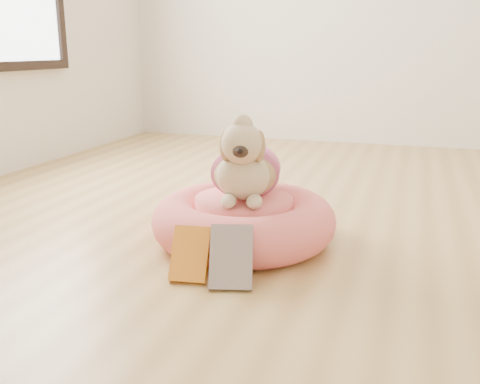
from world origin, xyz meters
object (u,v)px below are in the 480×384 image
(pet_bed, at_px, (244,221))
(book_yellow, at_px, (190,254))
(dog, at_px, (245,153))
(book_white, at_px, (231,257))

(pet_bed, relative_size, book_yellow, 3.82)
(dog, relative_size, book_yellow, 2.48)
(book_yellow, distance_m, book_white, 0.15)
(dog, xyz_separation_m, book_white, (0.08, -0.41, -0.27))
(pet_bed, xyz_separation_m, book_yellow, (-0.07, -0.40, -0.00))
(book_yellow, bearing_deg, dog, 71.24)
(pet_bed, relative_size, dog, 1.54)
(pet_bed, xyz_separation_m, dog, (0.00, 0.01, 0.28))
(book_white, bearing_deg, pet_bed, 86.62)
(pet_bed, height_order, book_white, book_white)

